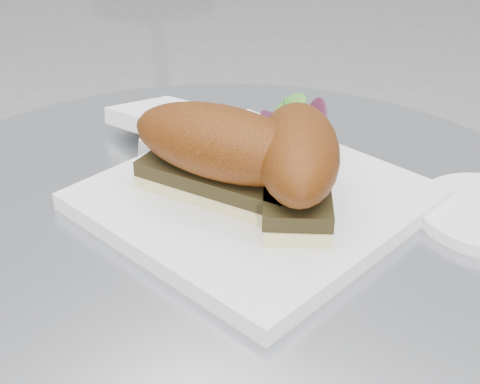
{
  "coord_description": "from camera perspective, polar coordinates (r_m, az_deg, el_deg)",
  "views": [
    {
      "loc": [
        0.3,
        -0.35,
        1.05
      ],
      "look_at": [
        0.0,
        0.02,
        0.77
      ],
      "focal_mm": 50.0,
      "sensor_mm": 36.0,
      "label": 1
    }
  ],
  "objects": [
    {
      "name": "plate",
      "position": [
        0.6,
        1.27,
        -0.57
      ],
      "size": [
        0.28,
        0.28,
        0.02
      ],
      "primitive_type": "cube",
      "rotation": [
        0.0,
        0.0,
        -0.09
      ],
      "color": "white",
      "rests_on": "table"
    },
    {
      "name": "sandwich_left",
      "position": [
        0.58,
        -1.52,
        3.46
      ],
      "size": [
        0.18,
        0.1,
        0.08
      ],
      "rotation": [
        0.0,
        0.0,
        0.15
      ],
      "color": "#F8E99B",
      "rests_on": "plate"
    },
    {
      "name": "sandwich_right",
      "position": [
        0.56,
        4.95,
        2.65
      ],
      "size": [
        0.14,
        0.16,
        0.08
      ],
      "rotation": [
        0.0,
        0.0,
        -0.95
      ],
      "color": "#F8E99B",
      "rests_on": "plate"
    },
    {
      "name": "salad",
      "position": [
        0.66,
        3.26,
        5.51
      ],
      "size": [
        0.1,
        0.1,
        0.05
      ],
      "primitive_type": null,
      "color": "#4B9631",
      "rests_on": "plate"
    },
    {
      "name": "napkin",
      "position": [
        0.72,
        -6.1,
        5.0
      ],
      "size": [
        0.15,
        0.15,
        0.02
      ],
      "primitive_type": null,
      "rotation": [
        0.0,
        0.0,
        -0.42
      ],
      "color": "white",
      "rests_on": "table"
    }
  ]
}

